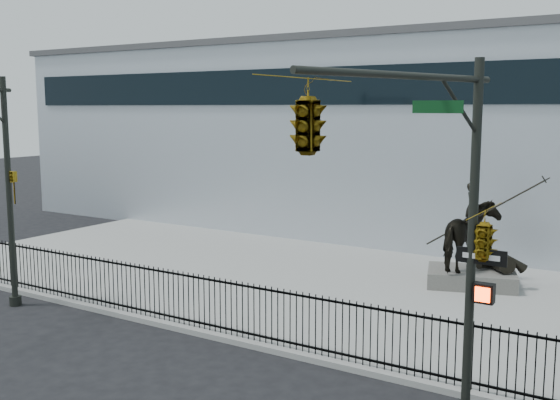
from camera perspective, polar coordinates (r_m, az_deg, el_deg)
The scene contains 7 objects.
ground at distance 17.06m, azimuth -8.23°, elevation -12.93°, with size 120.00×120.00×0.00m, color black.
plaza at distance 22.55m, azimuth 3.41°, elevation -7.42°, with size 30.00×12.00×0.15m, color #9C9C99.
building at distance 33.77m, azimuth 14.15°, elevation 5.13°, with size 44.00×14.00×9.00m, color silver.
picket_fence at distance 17.68m, azimuth -5.64°, elevation -9.03°, with size 22.10×0.10×1.50m.
statue_plinth at distance 23.07m, azimuth 16.32°, elevation -6.50°, with size 2.84×1.96×0.53m, color #514F4A.
equestrian_statue at distance 22.77m, azimuth 16.59°, elevation -3.13°, with size 3.49×2.73×3.09m.
traffic_signal_right at distance 10.90m, azimuth 10.79°, elevation 1.39°, with size 2.17×6.86×7.00m.
Camera 1 is at (10.37, -12.10, 6.09)m, focal length 42.00 mm.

